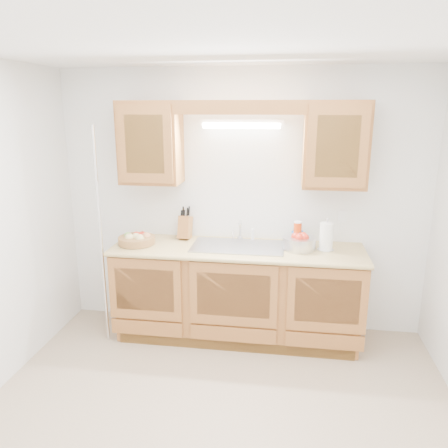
% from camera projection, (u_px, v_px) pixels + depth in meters
% --- Properties ---
extents(room, '(3.52, 3.50, 2.50)m').
position_uv_depth(room, '(216.00, 252.00, 2.77)').
color(room, tan).
rests_on(room, ground).
extents(base_cabinets, '(2.20, 0.60, 0.86)m').
position_uv_depth(base_cabinets, '(237.00, 293.00, 4.13)').
color(base_cabinets, '#A76B31').
rests_on(base_cabinets, ground).
extents(countertop, '(2.30, 0.63, 0.04)m').
position_uv_depth(countertop, '(238.00, 249.00, 4.00)').
color(countertop, tan).
rests_on(countertop, base_cabinets).
extents(upper_cabinet_left, '(0.55, 0.33, 0.75)m').
position_uv_depth(upper_cabinet_left, '(151.00, 143.00, 4.01)').
color(upper_cabinet_left, '#A76B31').
rests_on(upper_cabinet_left, room).
extents(upper_cabinet_right, '(0.55, 0.33, 0.75)m').
position_uv_depth(upper_cabinet_right, '(335.00, 145.00, 3.78)').
color(upper_cabinet_right, '#A76B31').
rests_on(upper_cabinet_right, room).
extents(valance, '(2.20, 0.05, 0.12)m').
position_uv_depth(valance, '(239.00, 107.00, 3.68)').
color(valance, '#A76B31').
rests_on(valance, room).
extents(fluorescent_fixture, '(0.76, 0.08, 0.08)m').
position_uv_depth(fluorescent_fixture, '(241.00, 124.00, 3.93)').
color(fluorescent_fixture, white).
rests_on(fluorescent_fixture, room).
extents(sink, '(0.84, 0.46, 0.36)m').
position_uv_depth(sink, '(238.00, 254.00, 4.03)').
color(sink, '#9E9EA3').
rests_on(sink, countertop).
extents(wire_shelf_pole, '(0.03, 0.03, 2.00)m').
position_uv_depth(wire_shelf_pole, '(101.00, 239.00, 3.90)').
color(wire_shelf_pole, silver).
rests_on(wire_shelf_pole, ground).
extents(outlet_plate, '(0.08, 0.01, 0.12)m').
position_uv_depth(outlet_plate, '(342.00, 217.00, 4.09)').
color(outlet_plate, white).
rests_on(outlet_plate, room).
extents(fruit_basket, '(0.35, 0.35, 0.11)m').
position_uv_depth(fruit_basket, '(137.00, 239.00, 4.08)').
color(fruit_basket, '#9D713F').
rests_on(fruit_basket, countertop).
extents(knife_block, '(0.13, 0.19, 0.32)m').
position_uv_depth(knife_block, '(185.00, 227.00, 4.25)').
color(knife_block, '#A76B31').
rests_on(knife_block, countertop).
extents(orange_canister, '(0.10, 0.10, 0.22)m').
position_uv_depth(orange_canister, '(297.00, 233.00, 4.05)').
color(orange_canister, '#D23E0B').
rests_on(orange_canister, countertop).
extents(soap_bottle, '(0.11, 0.11, 0.19)m').
position_uv_depth(soap_bottle, '(297.00, 234.00, 4.08)').
color(soap_bottle, blue).
rests_on(soap_bottle, countertop).
extents(sponge, '(0.12, 0.09, 0.02)m').
position_uv_depth(sponge, '(297.00, 241.00, 4.16)').
color(sponge, '#CC333F').
rests_on(sponge, countertop).
extents(paper_towel, '(0.14, 0.14, 0.30)m').
position_uv_depth(paper_towel, '(326.00, 237.00, 3.88)').
color(paper_towel, silver).
rests_on(paper_towel, countertop).
extents(apple_bowl, '(0.35, 0.35, 0.15)m').
position_uv_depth(apple_bowl, '(299.00, 242.00, 3.93)').
color(apple_bowl, silver).
rests_on(apple_bowl, countertop).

